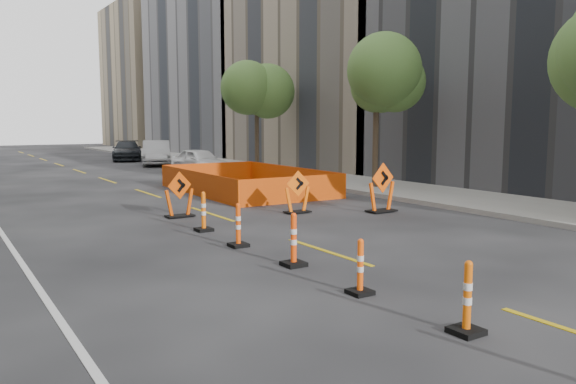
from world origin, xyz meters
TOP-DOWN VIEW (x-y plane):
  - ground_plane at (0.00, 0.00)m, footprint 140.00×140.00m
  - sidewalk_right at (9.00, 12.00)m, footprint 4.00×90.00m
  - bld_right_c at (17.00, 23.80)m, footprint 12.00×16.00m
  - bld_right_d at (17.00, 40.20)m, footprint 12.00×18.00m
  - bld_right_e at (17.00, 58.60)m, footprint 12.00×14.00m
  - tree_r_b at (8.40, 12.00)m, footprint 2.80×2.80m
  - tree_r_c at (8.40, 22.00)m, footprint 2.80×2.80m
  - channelizer_2 at (-1.29, -0.86)m, footprint 0.40×0.40m
  - channelizer_3 at (-1.36, 1.26)m, footprint 0.37×0.37m
  - channelizer_4 at (-1.29, 3.38)m, footprint 0.42×0.42m
  - channelizer_5 at (-1.41, 5.51)m, footprint 0.40×0.40m
  - channelizer_6 at (-1.31, 7.63)m, footprint 0.41×0.41m
  - chevron_sign_left at (-1.03, 10.01)m, footprint 1.02×0.75m
  - chevron_sign_center at (2.36, 8.74)m, footprint 0.92×0.58m
  - chevron_sign_right at (4.68, 7.45)m, footprint 1.10×0.73m
  - safety_fence at (3.58, 14.38)m, footprint 4.56×7.59m
  - parked_car_near at (5.37, 23.10)m, footprint 2.18×4.26m
  - parked_car_mid at (5.39, 30.14)m, footprint 3.23×5.19m
  - parked_car_far at (5.10, 35.68)m, footprint 3.42×5.37m

SIDE VIEW (x-z plane):
  - ground_plane at x=0.00m, z-range 0.00..0.00m
  - sidewalk_right at x=9.00m, z-range 0.00..0.15m
  - channelizer_3 at x=-1.36m, z-range 0.00..0.94m
  - safety_fence at x=3.58m, z-range 0.00..0.94m
  - channelizer_5 at x=-1.41m, z-range 0.00..1.01m
  - channelizer_2 at x=-1.29m, z-range 0.00..1.01m
  - channelizer_6 at x=-1.31m, z-range 0.00..1.04m
  - channelizer_4 at x=-1.29m, z-range 0.00..1.07m
  - chevron_sign_center at x=2.36m, z-range 0.00..1.34m
  - chevron_sign_left at x=-1.03m, z-range 0.00..1.37m
  - parked_car_near at x=5.37m, z-range 0.00..1.39m
  - parked_car_far at x=5.10m, z-range 0.00..1.45m
  - chevron_sign_right at x=4.68m, z-range 0.00..1.56m
  - parked_car_mid at x=5.39m, z-range 0.00..1.61m
  - tree_r_b at x=8.40m, z-range 1.55..7.50m
  - tree_r_c at x=8.40m, z-range 1.55..7.50m
  - bld_right_c at x=17.00m, z-range 0.00..14.00m
  - bld_right_e at x=17.00m, z-range 0.00..16.00m
  - bld_right_d at x=17.00m, z-range 0.00..20.00m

